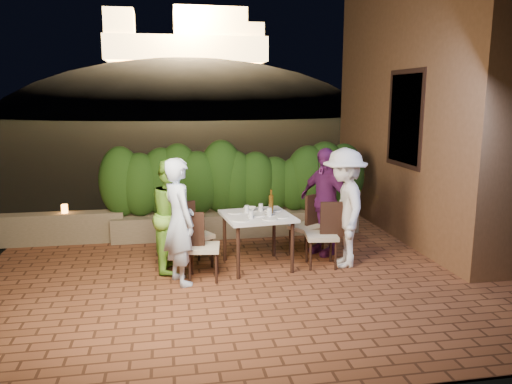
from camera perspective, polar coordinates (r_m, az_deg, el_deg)
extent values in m
plane|color=black|center=(6.50, -0.93, -10.59)|extent=(400.00, 400.00, 0.00)
cube|color=brown|center=(6.98, -1.60, -9.52)|extent=(7.00, 6.00, 0.15)
cube|color=brown|center=(9.18, 20.01, 11.17)|extent=(1.60, 5.00, 5.00)
cube|color=black|center=(8.38, 16.84, 8.01)|extent=(0.08, 1.00, 1.40)
cube|color=black|center=(8.38, 16.78, 8.01)|extent=(0.06, 1.15, 1.55)
cube|color=#75664A|center=(8.62, -2.11, -3.57)|extent=(4.20, 0.55, 0.40)
cube|color=#75664A|center=(8.72, -22.06, -3.89)|extent=(2.20, 0.30, 0.50)
ellipsoid|color=black|center=(66.34, -7.69, 5.43)|extent=(52.00, 40.00, 22.00)
cylinder|color=white|center=(6.58, -1.79, -3.20)|extent=(0.23, 0.23, 0.01)
cylinder|color=white|center=(7.00, -2.43, -2.35)|extent=(0.20, 0.20, 0.01)
cylinder|color=white|center=(6.76, 2.91, -2.84)|extent=(0.20, 0.20, 0.01)
cylinder|color=white|center=(7.15, 1.94, -2.04)|extent=(0.24, 0.24, 0.01)
cylinder|color=white|center=(6.85, 0.03, -2.62)|extent=(0.24, 0.24, 0.01)
cylinder|color=white|center=(6.64, 1.60, -3.09)|extent=(0.20, 0.20, 0.01)
cylinder|color=silver|center=(6.67, -0.57, -2.60)|extent=(0.06, 0.06, 0.11)
cylinder|color=silver|center=(6.99, -1.06, -1.96)|extent=(0.06, 0.06, 0.11)
cylinder|color=silver|center=(6.80, 1.55, -2.30)|extent=(0.07, 0.07, 0.11)
cylinder|color=silver|center=(7.08, 0.56, -1.77)|extent=(0.06, 0.06, 0.11)
imported|color=white|center=(7.14, -0.72, -1.93)|extent=(0.22, 0.22, 0.04)
imported|color=#C6DEFF|center=(6.36, -8.77, -3.36)|extent=(0.58, 0.69, 1.62)
imported|color=#8DD943|center=(6.88, -9.39, -2.60)|extent=(0.68, 0.82, 1.54)
imported|color=white|center=(7.04, 10.04, -1.79)|extent=(0.75, 1.15, 1.66)
imported|color=#672267|center=(7.54, 7.83, -1.06)|extent=(0.80, 1.02, 1.61)
cylinder|color=orange|center=(8.62, -21.04, -1.80)|extent=(0.10, 0.10, 0.14)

